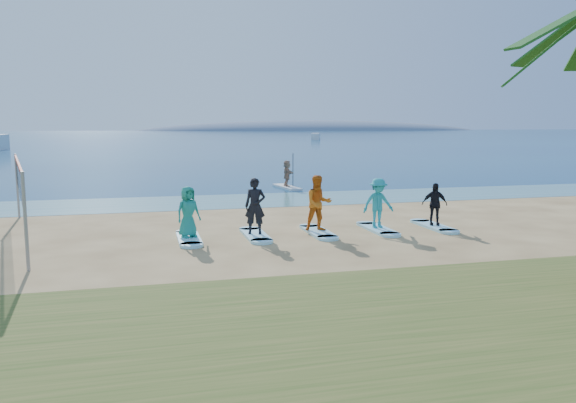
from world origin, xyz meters
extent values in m
plane|color=tan|center=(0.00, 0.00, 0.00)|extent=(600.00, 600.00, 0.00)
plane|color=teal|center=(0.00, 10.50, 0.01)|extent=(600.00, 600.00, 0.00)
plane|color=navy|center=(0.00, 160.00, 0.01)|extent=(600.00, 600.00, 0.00)
ellipsoid|color=slate|center=(95.00, 300.00, 0.00)|extent=(220.00, 56.00, 18.00)
cylinder|color=gray|center=(-6.19, -0.99, 1.25)|extent=(0.09, 0.09, 2.50)
cylinder|color=gray|center=(-8.12, 7.81, 1.25)|extent=(0.09, 0.09, 2.50)
cube|color=black|center=(-7.15, 3.41, 1.90)|extent=(1.95, 8.80, 1.00)
cube|color=#B22B13|center=(-7.15, 3.41, 2.42)|extent=(1.98, 8.80, 0.10)
cube|color=silver|center=(4.59, 15.11, 0.06)|extent=(1.05, 3.06, 0.12)
imported|color=tan|center=(4.59, 15.11, 0.86)|extent=(0.46, 1.38, 1.48)
cube|color=silver|center=(36.19, 111.63, 0.00)|extent=(3.77, 6.19, 1.49)
cube|color=#A4EBFF|center=(-2.01, 1.90, 0.04)|extent=(0.70, 2.20, 0.09)
imported|color=#1C8877|center=(-2.01, 1.90, 0.90)|extent=(0.93, 0.80, 1.62)
cube|color=#A4EBFF|center=(0.15, 1.90, 0.04)|extent=(0.70, 2.20, 0.09)
imported|color=black|center=(0.15, 1.90, 1.01)|extent=(0.76, 0.61, 1.83)
cube|color=#A4EBFF|center=(2.30, 1.90, 0.04)|extent=(0.70, 2.20, 0.09)
imported|color=#CF6615|center=(2.30, 1.90, 1.02)|extent=(0.93, 0.73, 1.86)
cube|color=#A4EBFF|center=(4.45, 1.90, 0.04)|extent=(0.70, 2.20, 0.09)
imported|color=teal|center=(4.45, 1.90, 0.95)|extent=(1.14, 0.69, 1.72)
cube|color=#A4EBFF|center=(6.61, 1.90, 0.04)|extent=(0.70, 2.20, 0.09)
imported|color=black|center=(6.61, 1.90, 0.84)|extent=(0.95, 0.65, 1.50)
camera|label=1|loc=(-3.30, -15.82, 3.65)|focal=35.00mm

